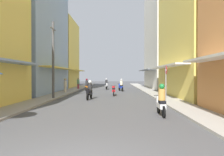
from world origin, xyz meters
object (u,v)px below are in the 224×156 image
at_px(pedestrian_crossing, 65,85).
at_px(motorbike_white, 161,101).
at_px(motorbike_silver, 106,84).
at_px(motorbike_red, 114,90).
at_px(pedestrian_far, 78,84).
at_px(street_sign_no_entry, 166,79).
at_px(utility_pole, 53,60).
at_px(motorbike_orange, 87,85).
at_px(motorbike_blue, 121,86).
at_px(motorbike_black, 89,91).

bearing_deg(pedestrian_crossing, motorbike_white, -59.28).
relative_size(motorbike_silver, motorbike_white, 1.00).
bearing_deg(motorbike_white, motorbike_red, 103.13).
bearing_deg(pedestrian_far, street_sign_no_entry, -60.66).
distance_m(motorbike_white, utility_pole, 10.55).
bearing_deg(street_sign_no_entry, motorbike_orange, 117.87).
relative_size(motorbike_silver, pedestrian_crossing, 1.07).
bearing_deg(utility_pole, motorbike_blue, 58.89).
distance_m(motorbike_white, pedestrian_far, 20.99).
bearing_deg(motorbike_white, motorbike_black, 121.79).
distance_m(motorbike_silver, motorbike_white, 20.21).
height_order(motorbike_orange, street_sign_no_entry, street_sign_no_entry).
relative_size(motorbike_white, utility_pole, 0.28).
bearing_deg(motorbike_orange, utility_pole, -97.23).
xyz_separation_m(pedestrian_far, street_sign_no_entry, (8.70, -15.48, 0.88)).
height_order(pedestrian_far, street_sign_no_entry, street_sign_no_entry).
xyz_separation_m(motorbike_white, pedestrian_far, (-7.52, 19.60, 0.13)).
distance_m(pedestrian_crossing, utility_pole, 6.60).
distance_m(motorbike_red, motorbike_blue, 6.23).
bearing_deg(utility_pole, motorbike_silver, 73.35).
relative_size(motorbike_silver, utility_pole, 0.28).
height_order(motorbike_red, motorbike_blue, motorbike_blue).
xyz_separation_m(motorbike_silver, street_sign_no_entry, (4.74, -15.77, 1.01)).
distance_m(motorbike_blue, motorbike_orange, 4.57).
distance_m(utility_pole, street_sign_no_entry, 9.20).
bearing_deg(utility_pole, pedestrian_far, 90.57).
relative_size(motorbike_silver, pedestrian_far, 1.08).
relative_size(motorbike_blue, utility_pole, 0.27).
bearing_deg(pedestrian_crossing, motorbike_orange, 68.02).
relative_size(motorbike_white, pedestrian_crossing, 1.07).
bearing_deg(motorbike_orange, motorbike_silver, 40.58).
xyz_separation_m(motorbike_orange, pedestrian_crossing, (-1.83, -4.53, 0.25)).
bearing_deg(motorbike_orange, street_sign_no_entry, -62.13).
relative_size(motorbike_red, motorbike_orange, 1.00).
bearing_deg(motorbike_black, motorbike_red, 60.24).
relative_size(motorbike_silver, street_sign_no_entry, 0.68).
bearing_deg(utility_pole, motorbike_orange, 82.77).
xyz_separation_m(motorbike_blue, motorbike_white, (1.59, -16.69, 0.00)).
xyz_separation_m(pedestrian_crossing, pedestrian_far, (0.35, 6.36, -0.11)).
xyz_separation_m(motorbike_red, motorbike_black, (-1.95, -3.41, 0.20)).
xyz_separation_m(motorbike_blue, utility_pole, (-5.80, -9.61, 2.58)).
height_order(motorbike_silver, motorbike_blue, same).
xyz_separation_m(motorbike_black, motorbike_orange, (-1.63, 10.66, 0.00)).
relative_size(motorbike_white, street_sign_no_entry, 0.68).
relative_size(motorbike_blue, motorbike_white, 0.97).
bearing_deg(motorbike_blue, motorbike_silver, 121.53).
bearing_deg(motorbike_black, motorbike_silver, 86.21).
distance_m(motorbike_silver, motorbike_black, 12.81).
height_order(motorbike_blue, street_sign_no_entry, street_sign_no_entry).
bearing_deg(motorbike_blue, motorbike_red, -97.94).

